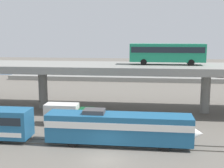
{
  "coord_description": "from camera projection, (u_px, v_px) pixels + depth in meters",
  "views": [
    {
      "loc": [
        4.09,
        -28.71,
        12.67
      ],
      "look_at": [
        -1.46,
        18.54,
        4.71
      ],
      "focal_mm": 47.79,
      "sensor_mm": 36.0,
      "label": 1
    }
  ],
  "objects": [
    {
      "name": "ground_plane",
      "position": [
        105.0,
        159.0,
        30.68
      ],
      "size": [
        260.0,
        260.0,
        0.0
      ],
      "primitive_type": "plane",
      "color": "#605B54"
    },
    {
      "name": "parked_car_0",
      "position": [
        65.0,
        71.0,
        88.37
      ],
      "size": [
        4.57,
        1.86,
        1.5
      ],
      "color": "silver",
      "rests_on": "pier_parking_lot"
    },
    {
      "name": "highway_overpass",
      "position": [
        122.0,
        69.0,
        49.12
      ],
      "size": [
        96.0,
        10.8,
        7.76
      ],
      "color": "gray",
      "rests_on": "ground_plane"
    },
    {
      "name": "harbor_water",
      "position": [
        135.0,
        70.0,
        107.09
      ],
      "size": [
        140.0,
        36.0,
        0.01
      ],
      "primitive_type": "cube",
      "color": "navy",
      "rests_on": "ground_plane"
    },
    {
      "name": "parked_car_1",
      "position": [
        185.0,
        73.0,
        82.37
      ],
      "size": [
        4.5,
        1.95,
        1.5
      ],
      "rotation": [
        0.0,
        0.0,
        3.14
      ],
      "color": "navy",
      "rests_on": "pier_parking_lot"
    },
    {
      "name": "rail_strip_near",
      "position": [
        109.0,
        146.0,
        33.87
      ],
      "size": [
        110.0,
        0.12,
        0.12
      ],
      "primitive_type": "cube",
      "color": "#59544C",
      "rests_on": "ground_plane"
    },
    {
      "name": "train_locomotive",
      "position": [
        126.0,
        127.0,
        34.03
      ],
      "size": [
        17.74,
        3.04,
        4.18
      ],
      "color": "#1E5984",
      "rests_on": "ground_plane"
    },
    {
      "name": "parked_car_5",
      "position": [
        94.0,
        72.0,
        84.54
      ],
      "size": [
        4.57,
        1.85,
        1.5
      ],
      "rotation": [
        0.0,
        0.0,
        3.14
      ],
      "color": "black",
      "rests_on": "pier_parking_lot"
    },
    {
      "name": "pier_parking_lot",
      "position": [
        132.0,
        77.0,
        84.46
      ],
      "size": [
        69.0,
        10.17,
        1.22
      ],
      "primitive_type": "cube",
      "color": "gray",
      "rests_on": "ground_plane"
    },
    {
      "name": "rail_strip_far",
      "position": [
        111.0,
        142.0,
        35.31
      ],
      "size": [
        110.0,
        0.12,
        0.12
      ],
      "primitive_type": "cube",
      "color": "#59544C",
      "rests_on": "ground_plane"
    },
    {
      "name": "service_truck_west",
      "position": [
        68.0,
        114.0,
        41.81
      ],
      "size": [
        6.8,
        2.46,
        3.04
      ],
      "color": "#0C4C26",
      "rests_on": "ground_plane"
    },
    {
      "name": "parked_car_3",
      "position": [
        166.0,
        72.0,
        84.32
      ],
      "size": [
        4.48,
        1.92,
        1.5
      ],
      "rotation": [
        0.0,
        0.0,
        3.14
      ],
      "color": "maroon",
      "rests_on": "pier_parking_lot"
    },
    {
      "name": "parked_car_2",
      "position": [
        218.0,
        73.0,
        83.67
      ],
      "size": [
        4.32,
        1.85,
        1.5
      ],
      "rotation": [
        0.0,
        0.0,
        3.14
      ],
      "color": "#B7B7BC",
      "rests_on": "pier_parking_lot"
    },
    {
      "name": "transit_bus_on_overpass",
      "position": [
        167.0,
        52.0,
        48.15
      ],
      "size": [
        12.0,
        2.68,
        3.4
      ],
      "rotation": [
        0.0,
        0.0,
        3.14
      ],
      "color": "#197A56",
      "rests_on": "highway_overpass"
    }
  ]
}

